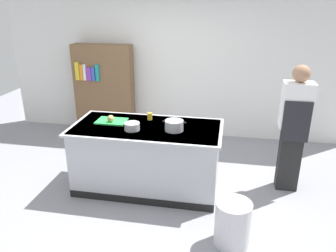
{
  "coord_description": "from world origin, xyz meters",
  "views": [
    {
      "loc": [
        1.03,
        -3.94,
        2.49
      ],
      "look_at": [
        0.25,
        0.2,
        0.85
      ],
      "focal_mm": 35.53,
      "sensor_mm": 36.0,
      "label": 1
    }
  ],
  "objects": [
    {
      "name": "onion",
      "position": [
        -0.5,
        0.04,
        0.97
      ],
      "size": [
        0.09,
        0.09,
        0.09
      ],
      "primitive_type": "sphere",
      "color": "tan",
      "rests_on": "cutting_board"
    },
    {
      "name": "cutting_board",
      "position": [
        -0.51,
        0.09,
        0.91
      ],
      "size": [
        0.4,
        0.28,
        0.02
      ],
      "primitive_type": "cube",
      "color": "green",
      "rests_on": "counter_island"
    },
    {
      "name": "counter_island",
      "position": [
        0.0,
        -0.0,
        0.47
      ],
      "size": [
        1.98,
        0.98,
        0.9
      ],
      "color": "#B7BABF",
      "rests_on": "ground_plane"
    },
    {
      "name": "mixing_bowl",
      "position": [
        -0.15,
        -0.15,
        0.95
      ],
      "size": [
        0.2,
        0.2,
        0.1
      ],
      "primitive_type": "cylinder",
      "color": "#B7BABF",
      "rests_on": "counter_island"
    },
    {
      "name": "person_chef",
      "position": [
        1.9,
        0.33,
        0.91
      ],
      "size": [
        0.38,
        0.25,
        1.72
      ],
      "rotation": [
        0.0,
        0.0,
        1.73
      ],
      "color": "black",
      "rests_on": "ground_plane"
    },
    {
      "name": "back_wall",
      "position": [
        0.0,
        2.1,
        1.5
      ],
      "size": [
        6.4,
        0.12,
        3.0
      ],
      "primitive_type": "cube",
      "color": "white",
      "rests_on": "ground_plane"
    },
    {
      "name": "juice_cup",
      "position": [
        -0.02,
        0.27,
        0.95
      ],
      "size": [
        0.07,
        0.07,
        0.1
      ],
      "primitive_type": "cylinder",
      "color": "yellow",
      "rests_on": "counter_island"
    },
    {
      "name": "stock_pot",
      "position": [
        0.38,
        -0.06,
        0.97
      ],
      "size": [
        0.3,
        0.24,
        0.13
      ],
      "color": "#B7BABF",
      "rests_on": "counter_island"
    },
    {
      "name": "ground_plane",
      "position": [
        0.0,
        0.0,
        0.0
      ],
      "size": [
        10.0,
        10.0,
        0.0
      ],
      "primitive_type": "plane",
      "color": "gray"
    },
    {
      "name": "trash_bin",
      "position": [
        1.17,
        -0.96,
        0.25
      ],
      "size": [
        0.38,
        0.38,
        0.5
      ],
      "primitive_type": "cylinder",
      "color": "silver",
      "rests_on": "ground_plane"
    },
    {
      "name": "bookshelf",
      "position": [
        -1.27,
        1.8,
        0.85
      ],
      "size": [
        1.1,
        0.31,
        1.7
      ],
      "color": "brown",
      "rests_on": "ground_plane"
    }
  ]
}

